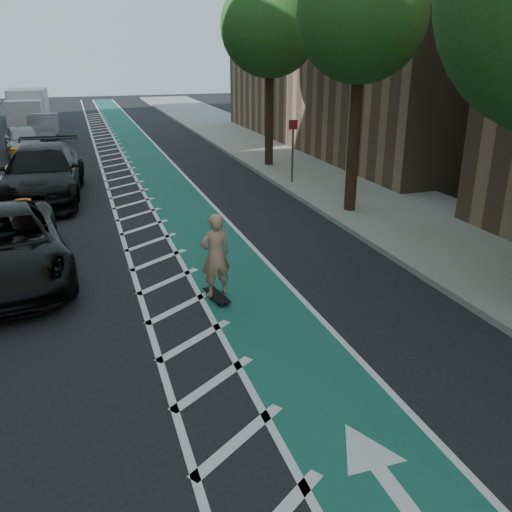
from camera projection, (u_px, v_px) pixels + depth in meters
name	position (u px, v px, depth m)	size (l,w,h in m)	color
ground	(115.00, 401.00, 8.03)	(120.00, 120.00, 0.00)	black
bike_lane	(184.00, 209.00, 17.79)	(2.00, 90.00, 0.01)	#17514A
buffer_strip	(138.00, 213.00, 17.35)	(1.40, 90.00, 0.01)	silver
sidewalk_right	(361.00, 192.00, 19.66)	(5.00, 90.00, 0.15)	gray
curb_right	(298.00, 197.00, 18.94)	(0.12, 90.00, 0.16)	gray
tree_r_c	(358.00, 17.00, 15.39)	(4.20, 4.20, 7.90)	#382619
tree_r_d	(266.00, 28.00, 22.50)	(4.20, 4.20, 7.90)	#382619
sign_post	(293.00, 150.00, 20.43)	(0.35, 0.08, 2.47)	#4C4C4C
skateboard	(217.00, 295.00, 11.27)	(0.40, 0.92, 0.12)	black
skateboarder	(215.00, 255.00, 10.96)	(0.64, 0.42, 1.75)	tan
suv_near	(3.00, 246.00, 12.12)	(2.61, 5.66, 1.57)	black
suv_far	(43.00, 173.00, 18.71)	(2.54, 6.25, 1.82)	black
car_silver	(23.00, 140.00, 26.92)	(1.68, 4.17, 1.42)	#A4A5AA
car_grey	(44.00, 128.00, 30.59)	(1.62, 4.65, 1.53)	#5F5E63
box_truck	(28.00, 108.00, 38.91)	(2.67, 5.57, 2.28)	silver
barrel_b	(25.00, 215.00, 15.81)	(0.61, 0.61, 0.83)	#E75E0C
barrel_c	(18.00, 159.00, 23.56)	(0.69, 0.69, 0.93)	orange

